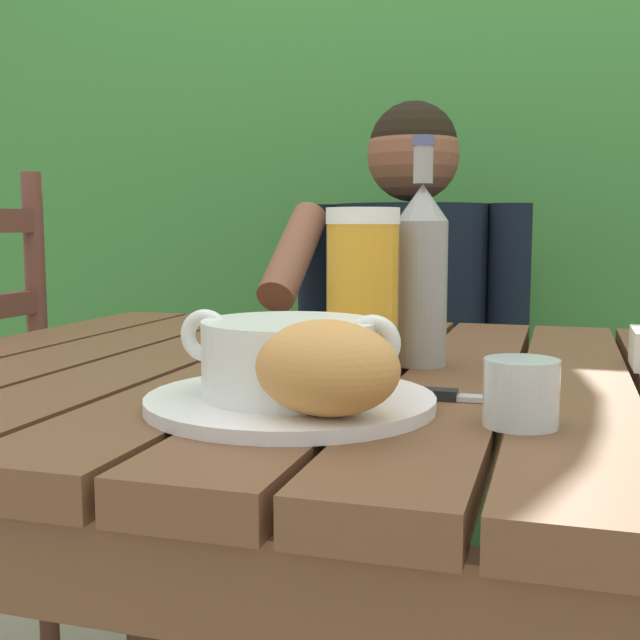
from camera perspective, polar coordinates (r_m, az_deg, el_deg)
dining_table at (r=0.99m, az=2.34°, el=-9.24°), size 1.13×0.93×0.78m
hedge_backdrop at (r=2.45m, az=10.21°, el=10.12°), size 3.05×0.88×2.66m
chair_near_diner at (r=1.91m, az=7.22°, el=-7.45°), size 0.44×0.44×1.00m
person_eating at (r=1.67m, az=6.08°, el=-1.54°), size 0.48×0.47×1.20m
serving_plate at (r=0.75m, az=-2.35°, el=-5.74°), size 0.27×0.27×0.01m
soup_bowl at (r=0.74m, az=-2.36°, el=-2.53°), size 0.21×0.16×0.08m
bread_roll at (r=0.66m, az=0.49°, el=-3.40°), size 0.13×0.11×0.08m
beer_glass at (r=0.92m, az=3.01°, el=2.11°), size 0.08×0.08×0.19m
beer_bottle at (r=0.96m, az=7.19°, el=3.43°), size 0.06×0.06×0.27m
water_glass_small at (r=0.69m, az=14.01°, el=-5.00°), size 0.06×0.06×0.06m
table_knife at (r=0.79m, az=9.47°, el=-5.32°), size 0.16×0.02×0.01m
diner_bowl at (r=1.33m, az=3.59°, el=0.75°), size 0.13×0.13×0.06m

